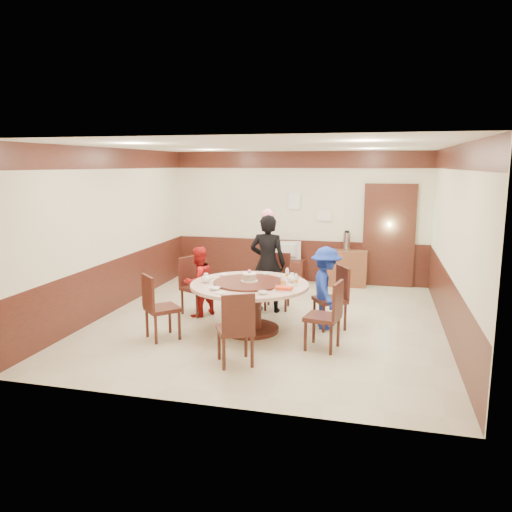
% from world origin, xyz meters
% --- Properties ---
extents(room, '(6.00, 6.04, 2.84)m').
position_xyz_m(room, '(0.01, 0.01, 1.08)').
color(room, beige).
rests_on(room, ground).
extents(banquet_table, '(1.79, 1.79, 0.78)m').
position_xyz_m(banquet_table, '(-0.17, -0.55, 0.53)').
color(banquet_table, '#411B14').
rests_on(banquet_table, ground).
extents(chair_0, '(0.61, 0.60, 0.97)m').
position_xyz_m(chair_0, '(1.03, -0.10, 0.30)').
color(chair_0, '#411B14').
rests_on(chair_0, ground).
extents(chair_1, '(0.46, 0.47, 0.97)m').
position_xyz_m(chair_1, '(-0.01, 0.77, 0.30)').
color(chair_1, '#411B14').
rests_on(chair_1, ground).
extents(chair_2, '(0.59, 0.59, 0.97)m').
position_xyz_m(chair_2, '(-1.29, 0.11, 0.30)').
color(chair_2, '#411B14').
rests_on(chair_2, ground).
extents(chair_3, '(0.62, 0.62, 0.97)m').
position_xyz_m(chair_3, '(-1.33, -1.20, 0.30)').
color(chair_3, '#411B14').
rests_on(chair_3, ground).
extents(chair_4, '(0.59, 0.60, 0.97)m').
position_xyz_m(chair_4, '(-0.01, -1.85, 0.30)').
color(chair_4, '#411B14').
rests_on(chair_4, ground).
extents(chair_5, '(0.52, 0.51, 0.97)m').
position_xyz_m(chair_5, '(1.02, -1.05, 0.30)').
color(chair_5, '#411B14').
rests_on(chair_5, ground).
extents(person_standing, '(0.62, 0.41, 1.70)m').
position_xyz_m(person_standing, '(-0.14, 0.56, 0.85)').
color(person_standing, black).
rests_on(person_standing, ground).
extents(person_red, '(0.68, 0.72, 1.18)m').
position_xyz_m(person_red, '(-1.20, 0.01, 0.59)').
color(person_red, '#B11717').
rests_on(person_red, ground).
extents(person_blue, '(0.66, 0.92, 1.28)m').
position_xyz_m(person_blue, '(0.94, -0.12, 0.64)').
color(person_blue, '#18319D').
rests_on(person_blue, ground).
extents(birthday_cake, '(0.26, 0.26, 0.18)m').
position_xyz_m(birthday_cake, '(-0.18, -0.53, 0.84)').
color(birthday_cake, white).
rests_on(birthday_cake, banquet_table).
extents(teapot_left, '(0.17, 0.15, 0.13)m').
position_xyz_m(teapot_left, '(-0.82, -0.67, 0.81)').
color(teapot_left, white).
rests_on(teapot_left, banquet_table).
extents(teapot_right, '(0.17, 0.15, 0.13)m').
position_xyz_m(teapot_right, '(0.44, -0.33, 0.81)').
color(teapot_right, white).
rests_on(teapot_right, banquet_table).
extents(bowl_0, '(0.13, 0.13, 0.03)m').
position_xyz_m(bowl_0, '(-0.70, -0.17, 0.77)').
color(bowl_0, white).
rests_on(bowl_0, banquet_table).
extents(bowl_1, '(0.14, 0.14, 0.04)m').
position_xyz_m(bowl_1, '(0.17, -1.13, 0.77)').
color(bowl_1, white).
rests_on(bowl_1, banquet_table).
extents(bowl_2, '(0.16, 0.16, 0.04)m').
position_xyz_m(bowl_2, '(-0.55, -1.07, 0.77)').
color(bowl_2, white).
rests_on(bowl_2, banquet_table).
extents(bowl_3, '(0.13, 0.13, 0.04)m').
position_xyz_m(bowl_3, '(0.48, -0.70, 0.77)').
color(bowl_3, white).
rests_on(bowl_3, banquet_table).
extents(bowl_4, '(0.15, 0.15, 0.04)m').
position_xyz_m(bowl_4, '(-0.87, -0.42, 0.77)').
color(bowl_4, white).
rests_on(bowl_4, banquet_table).
extents(bowl_5, '(0.15, 0.15, 0.05)m').
position_xyz_m(bowl_5, '(-0.05, 0.04, 0.77)').
color(bowl_5, white).
rests_on(bowl_5, banquet_table).
extents(saucer_near, '(0.18, 0.18, 0.01)m').
position_xyz_m(saucer_near, '(-0.42, -1.20, 0.76)').
color(saucer_near, white).
rests_on(saucer_near, banquet_table).
extents(saucer_far, '(0.18, 0.18, 0.01)m').
position_xyz_m(saucer_far, '(0.28, -0.05, 0.76)').
color(saucer_far, white).
rests_on(saucer_far, banquet_table).
extents(shrimp_platter, '(0.30, 0.20, 0.06)m').
position_xyz_m(shrimp_platter, '(0.42, -0.88, 0.78)').
color(shrimp_platter, white).
rests_on(shrimp_platter, banquet_table).
extents(bottle_0, '(0.06, 0.06, 0.16)m').
position_xyz_m(bottle_0, '(0.36, -0.64, 0.83)').
color(bottle_0, white).
rests_on(bottle_0, banquet_table).
extents(bottle_1, '(0.06, 0.06, 0.16)m').
position_xyz_m(bottle_1, '(0.54, -0.53, 0.83)').
color(bottle_1, white).
rests_on(bottle_1, banquet_table).
extents(bottle_2, '(0.06, 0.06, 0.16)m').
position_xyz_m(bottle_2, '(0.33, -0.14, 0.83)').
color(bottle_2, white).
rests_on(bottle_2, banquet_table).
extents(tv_stand, '(0.85, 0.45, 0.50)m').
position_xyz_m(tv_stand, '(-0.26, 2.75, 0.25)').
color(tv_stand, '#411B14').
rests_on(tv_stand, ground).
extents(television, '(0.70, 0.17, 0.40)m').
position_xyz_m(television, '(-0.26, 2.75, 0.70)').
color(television, gray).
rests_on(television, tv_stand).
extents(side_cabinet, '(0.80, 0.40, 0.75)m').
position_xyz_m(side_cabinet, '(1.09, 2.78, 0.38)').
color(side_cabinet, brown).
rests_on(side_cabinet, ground).
extents(thermos, '(0.15, 0.15, 0.38)m').
position_xyz_m(thermos, '(1.05, 2.78, 0.94)').
color(thermos, silver).
rests_on(thermos, side_cabinet).
extents(notice_left, '(0.25, 0.00, 0.35)m').
position_xyz_m(notice_left, '(-0.10, 2.96, 1.75)').
color(notice_left, white).
rests_on(notice_left, room).
extents(notice_right, '(0.30, 0.00, 0.22)m').
position_xyz_m(notice_right, '(0.55, 2.96, 1.45)').
color(notice_right, white).
rests_on(notice_right, room).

